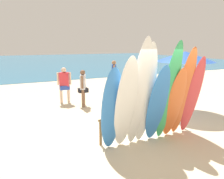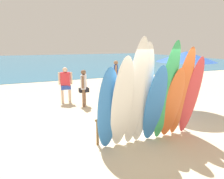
% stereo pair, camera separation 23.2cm
% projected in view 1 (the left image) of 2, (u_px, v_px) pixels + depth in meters
% --- Properties ---
extents(ground, '(60.00, 60.00, 0.00)m').
position_uv_depth(ground, '(56.00, 74.00, 18.56)').
color(ground, beige).
extents(ocean_water, '(60.00, 40.00, 0.02)m').
position_uv_depth(ocean_water, '(37.00, 61.00, 33.20)').
color(ocean_water, teal).
rests_on(ocean_water, ground).
extents(surfboard_rack, '(2.92, 0.07, 0.71)m').
position_uv_depth(surfboard_rack, '(146.00, 117.00, 6.02)').
color(surfboard_rack, brown).
rests_on(surfboard_rack, ground).
extents(surfboard_blue_0, '(0.56, 0.53, 2.13)m').
position_uv_depth(surfboard_blue_0, '(112.00, 110.00, 5.05)').
color(surfboard_blue_0, '#337AD1').
rests_on(surfboard_blue_0, ground).
extents(surfboard_white_1, '(0.58, 0.79, 2.38)m').
position_uv_depth(surfboard_white_1, '(126.00, 105.00, 5.03)').
color(surfboard_white_1, white).
rests_on(surfboard_white_1, ground).
extents(surfboard_white_2, '(0.56, 0.73, 2.80)m').
position_uv_depth(surfboard_white_2, '(139.00, 95.00, 5.16)').
color(surfboard_white_2, white).
rests_on(surfboard_white_2, ground).
extents(surfboard_white_3, '(0.56, 0.65, 2.68)m').
position_uv_depth(surfboard_white_3, '(145.00, 95.00, 5.32)').
color(surfboard_white_3, white).
rests_on(surfboard_white_3, ground).
extents(surfboard_blue_4, '(0.60, 0.70, 2.14)m').
position_uv_depth(surfboard_blue_4, '(157.00, 105.00, 5.47)').
color(surfboard_blue_4, '#337AD1').
rests_on(surfboard_blue_4, ground).
extents(surfboard_green_5, '(0.53, 0.72, 2.72)m').
position_uv_depth(surfboard_green_5, '(169.00, 93.00, 5.51)').
color(surfboard_green_5, '#38B266').
rests_on(surfboard_green_5, ground).
extents(surfboard_orange_6, '(0.57, 0.68, 2.05)m').
position_uv_depth(surfboard_orange_6, '(174.00, 104.00, 5.73)').
color(surfboard_orange_6, orange).
rests_on(surfboard_orange_6, ground).
extents(surfboard_orange_7, '(0.53, 0.74, 2.56)m').
position_uv_depth(surfboard_orange_7, '(183.00, 93.00, 5.81)').
color(surfboard_orange_7, orange).
rests_on(surfboard_orange_7, ground).
extents(surfboard_red_8, '(0.51, 0.72, 2.32)m').
position_uv_depth(surfboard_red_8, '(192.00, 96.00, 5.96)').
color(surfboard_red_8, '#D13D42').
rests_on(surfboard_red_8, ground).
extents(beachgoer_near_rack, '(0.45, 0.62, 1.74)m').
position_uv_depth(beachgoer_near_rack, '(114.00, 74.00, 11.58)').
color(beachgoer_near_rack, '#9E704C').
rests_on(beachgoer_near_rack, ground).
extents(beachgoer_photographing, '(0.41, 0.55, 1.57)m').
position_uv_depth(beachgoer_photographing, '(83.00, 86.00, 8.87)').
color(beachgoer_photographing, brown).
rests_on(beachgoer_photographing, ground).
extents(beachgoer_midbeach, '(0.60, 0.29, 1.62)m').
position_uv_depth(beachgoer_midbeach, '(64.00, 83.00, 9.33)').
color(beachgoer_midbeach, beige).
rests_on(beachgoer_midbeach, ground).
extents(beach_chair_red, '(0.57, 0.72, 0.82)m').
position_uv_depth(beach_chair_red, '(166.00, 92.00, 9.78)').
color(beach_chair_red, '#B7B7BC').
rests_on(beach_chair_red, ground).
extents(beach_umbrella, '(2.20, 2.20, 2.35)m').
position_uv_depth(beach_umbrella, '(185.00, 57.00, 7.96)').
color(beach_umbrella, silver).
rests_on(beach_umbrella, ground).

